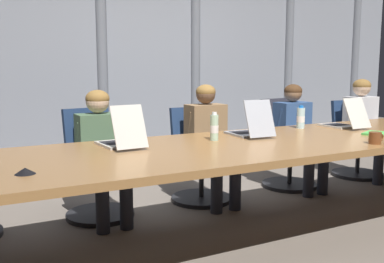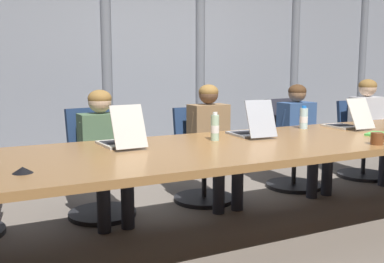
# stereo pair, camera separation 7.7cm
# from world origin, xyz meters

# --- Properties ---
(ground_plane) EXTENTS (15.50, 15.50, 0.00)m
(ground_plane) POSITION_xyz_m (0.00, 0.00, 0.00)
(ground_plane) COLOR #6B6056
(conference_table) EXTENTS (4.99, 1.24, 0.76)m
(conference_table) POSITION_xyz_m (0.00, 0.00, 0.63)
(conference_table) COLOR olive
(conference_table) RESTS_ON ground_plane
(curtain_backdrop) EXTENTS (7.75, 0.17, 3.15)m
(curtain_backdrop) POSITION_xyz_m (0.00, 2.29, 1.57)
(curtain_backdrop) COLOR gray
(curtain_backdrop) RESTS_ON ground_plane
(laptop_left_mid) EXTENTS (0.26, 0.46, 0.30)m
(laptop_left_mid) POSITION_xyz_m (-1.11, 0.28, 0.82)
(laptop_left_mid) COLOR beige
(laptop_left_mid) RESTS_ON conference_table
(laptop_center) EXTENTS (0.26, 0.44, 0.30)m
(laptop_center) POSITION_xyz_m (-0.01, 0.26, 0.82)
(laptop_center) COLOR #A8ADB7
(laptop_center) RESTS_ON conference_table
(laptop_right_mid) EXTENTS (0.24, 0.44, 0.28)m
(laptop_right_mid) POSITION_xyz_m (1.06, 0.27, 0.81)
(laptop_right_mid) COLOR beige
(laptop_right_mid) RESTS_ON conference_table
(office_chair_left_mid) EXTENTS (0.60, 0.61, 0.95)m
(office_chair_left_mid) POSITION_xyz_m (-1.06, 1.10, 0.35)
(office_chair_left_mid) COLOR navy
(office_chair_left_mid) RESTS_ON ground_plane
(office_chair_center) EXTENTS (0.60, 0.60, 0.92)m
(office_chair_center) POSITION_xyz_m (-0.02, 1.10, 0.34)
(office_chair_center) COLOR navy
(office_chair_center) RESTS_ON ground_plane
(office_chair_right_mid) EXTENTS (0.60, 0.60, 0.97)m
(office_chair_right_mid) POSITION_xyz_m (1.09, 1.10, 0.36)
(office_chair_right_mid) COLOR #2D2D38
(office_chair_right_mid) RESTS_ON ground_plane
(office_chair_right_end) EXTENTS (0.60, 0.60, 0.91)m
(office_chair_right_end) POSITION_xyz_m (2.16, 1.10, 0.34)
(office_chair_right_end) COLOR navy
(office_chair_right_end) RESTS_ON ground_plane
(person_left_mid) EXTENTS (0.38, 0.55, 1.13)m
(person_left_mid) POSITION_xyz_m (-1.05, 0.94, 0.64)
(person_left_mid) COLOR #4C6B4C
(person_left_mid) RESTS_ON ground_plane
(person_center) EXTENTS (0.38, 0.55, 1.15)m
(person_center) POSITION_xyz_m (0.01, 0.94, 0.65)
(person_center) COLOR olive
(person_center) RESTS_ON ground_plane
(person_right_mid) EXTENTS (0.39, 0.55, 1.13)m
(person_right_mid) POSITION_xyz_m (1.10, 0.94, 0.64)
(person_right_mid) COLOR #335184
(person_right_mid) RESTS_ON ground_plane
(person_right_end) EXTENTS (0.37, 0.55, 1.18)m
(person_right_end) POSITION_xyz_m (2.14, 0.95, 0.67)
(person_right_end) COLOR silver
(person_right_end) RESTS_ON ground_plane
(water_bottle_primary) EXTENTS (0.07, 0.07, 0.22)m
(water_bottle_primary) POSITION_xyz_m (-0.38, 0.21, 0.86)
(water_bottle_primary) COLOR #ADD1B2
(water_bottle_primary) RESTS_ON conference_table
(water_bottle_secondary) EXTENTS (0.07, 0.07, 0.21)m
(water_bottle_secondary) POSITION_xyz_m (0.68, 0.43, 0.85)
(water_bottle_secondary) COLOR silver
(water_bottle_secondary) RESTS_ON conference_table
(coffee_mug_far) EXTENTS (0.13, 0.09, 0.09)m
(coffee_mug_far) POSITION_xyz_m (0.59, -0.48, 0.80)
(coffee_mug_far) COLOR brown
(coffee_mug_far) RESTS_ON conference_table
(conference_mic_middle) EXTENTS (0.11, 0.11, 0.03)m
(conference_mic_middle) POSITION_xyz_m (-1.82, -0.26, 0.77)
(conference_mic_middle) COLOR black
(conference_mic_middle) RESTS_ON conference_table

